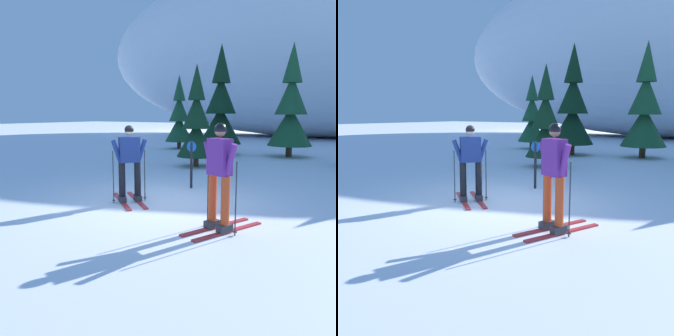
# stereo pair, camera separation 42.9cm
# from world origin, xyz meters

# --- Properties ---
(ground_plane) EXTENTS (120.00, 120.00, 0.00)m
(ground_plane) POSITION_xyz_m (0.00, 0.00, 0.00)
(ground_plane) COLOR white
(skier_purple_jacket) EXTENTS (0.96, 1.65, 1.86)m
(skier_purple_jacket) POSITION_xyz_m (1.97, -0.99, 0.98)
(skier_purple_jacket) COLOR red
(skier_purple_jacket) RESTS_ON ground
(skier_navy_jacket) EXTENTS (1.60, 1.41, 1.76)m
(skier_navy_jacket) POSITION_xyz_m (-0.58, -0.24, 0.93)
(skier_navy_jacket) COLOR red
(skier_navy_jacket) RESTS_ON ground
(pine_tree_far_left) EXTENTS (1.61, 1.61, 4.17)m
(pine_tree_far_left) POSITION_xyz_m (-6.03, 11.09, 1.75)
(pine_tree_far_left) COLOR #47301E
(pine_tree_far_left) RESTS_ON ground
(pine_tree_left) EXTENTS (2.05, 2.05, 5.31)m
(pine_tree_left) POSITION_xyz_m (-2.81, 9.63, 2.22)
(pine_tree_left) COLOR #47301E
(pine_tree_left) RESTS_ON ground
(pine_tree_center_left) EXTENTS (1.48, 1.48, 3.84)m
(pine_tree_center_left) POSITION_xyz_m (-1.92, 5.47, 1.61)
(pine_tree_center_left) COLOR #47301E
(pine_tree_center_left) RESTS_ON ground
(pine_tree_center) EXTENTS (2.01, 2.01, 5.21)m
(pine_tree_center) POSITION_xyz_m (0.31, 10.50, 2.18)
(pine_tree_center) COLOR #47301E
(pine_tree_center) RESTS_ON ground
(trail_marker_post) EXTENTS (0.28, 0.07, 1.28)m
(trail_marker_post) POSITION_xyz_m (-0.15, 1.87, 0.73)
(trail_marker_post) COLOR black
(trail_marker_post) RESTS_ON ground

